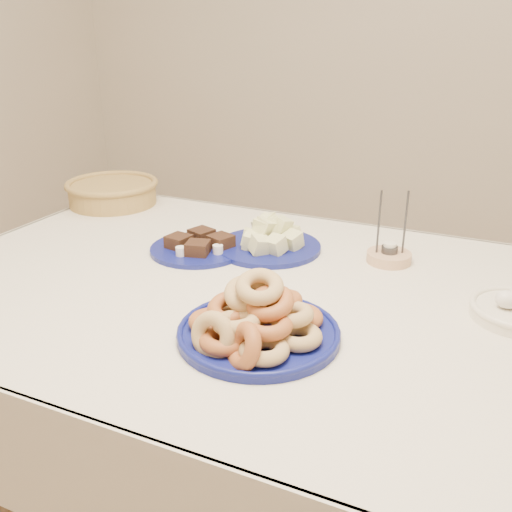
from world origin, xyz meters
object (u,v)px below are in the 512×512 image
donut_platter (257,323)px  melon_plate (269,240)px  candle_holder (389,255)px  wicker_basket (112,191)px  dining_table (265,328)px  brownie_plate (199,246)px

donut_platter → melon_plate: (-0.17, 0.45, -0.01)m
candle_holder → wicker_basket: bearing=173.2°
dining_table → wicker_basket: size_ratio=4.67×
candle_holder → donut_platter: bearing=-106.3°
dining_table → wicker_basket: 0.86m
donut_platter → wicker_basket: 1.03m
donut_platter → dining_table: bearing=110.1°
dining_table → melon_plate: melon_plate is taller
melon_plate → dining_table: bearing=-68.3°
dining_table → melon_plate: (-0.09, 0.23, 0.13)m
donut_platter → brownie_plate: bearing=133.4°
brownie_plate → wicker_basket: bearing=152.1°
dining_table → donut_platter: donut_platter is taller
melon_plate → brownie_plate: (-0.17, -0.09, -0.01)m
donut_platter → melon_plate: size_ratio=1.38×
brownie_plate → wicker_basket: size_ratio=0.80×
dining_table → candle_holder: bearing=51.1°
brownie_plate → wicker_basket: 0.55m
melon_plate → brownie_plate: 0.19m
dining_table → donut_platter: size_ratio=4.28×
dining_table → donut_platter: 0.27m
dining_table → wicker_basket: bearing=152.0°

